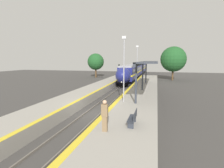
% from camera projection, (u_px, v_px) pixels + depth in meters
% --- Properties ---
extents(ground_plane, '(120.00, 120.00, 0.00)m').
position_uv_depth(ground_plane, '(94.00, 113.00, 16.50)').
color(ground_plane, '#423F3D').
extents(rail_left, '(0.08, 90.00, 0.15)m').
position_uv_depth(rail_left, '(87.00, 112.00, 16.67)').
color(rail_left, slate).
rests_on(rail_left, ground_plane).
extents(rail_right, '(0.08, 90.00, 0.15)m').
position_uv_depth(rail_right, '(101.00, 113.00, 16.32)').
color(rail_right, slate).
rests_on(rail_right, ground_plane).
extents(train, '(2.78, 43.38, 3.92)m').
position_uv_depth(train, '(136.00, 70.00, 49.45)').
color(train, black).
rests_on(train, ground_plane).
extents(platform_right, '(4.06, 64.00, 1.01)m').
position_uv_depth(platform_right, '(134.00, 111.00, 15.51)').
color(platform_right, '#9E998E').
rests_on(platform_right, ground_plane).
extents(platform_left, '(3.31, 64.00, 1.01)m').
position_uv_depth(platform_left, '(61.00, 106.00, 17.27)').
color(platform_left, '#9E998E').
rests_on(platform_left, ground_plane).
extents(platform_bench, '(0.44, 1.56, 0.89)m').
position_uv_depth(platform_bench, '(133.00, 118.00, 10.81)').
color(platform_bench, '#2D333D').
rests_on(platform_bench, platform_right).
extents(person_waiting, '(0.36, 0.24, 1.82)m').
position_uv_depth(person_waiting, '(105.00, 115.00, 9.82)').
color(person_waiting, '#7F6647').
rests_on(person_waiting, platform_right).
extents(railway_signal, '(0.28, 0.28, 4.09)m').
position_uv_depth(railway_signal, '(119.00, 72.00, 36.95)').
color(railway_signal, '#59595E').
rests_on(railway_signal, ground_plane).
extents(lamppost_near, '(0.36, 0.20, 6.22)m').
position_uv_depth(lamppost_near, '(124.00, 65.00, 16.55)').
color(lamppost_near, '#9E9EA3').
rests_on(lamppost_near, platform_right).
extents(lamppost_mid, '(0.36, 0.20, 6.22)m').
position_uv_depth(lamppost_mid, '(137.00, 63.00, 27.35)').
color(lamppost_mid, '#9E9EA3').
rests_on(lamppost_mid, platform_right).
extents(station_canopy, '(2.02, 18.15, 3.82)m').
position_uv_depth(station_canopy, '(147.00, 63.00, 22.92)').
color(station_canopy, '#333842').
rests_on(station_canopy, platform_right).
extents(background_tree_left, '(4.65, 4.65, 6.82)m').
position_uv_depth(background_tree_left, '(96.00, 62.00, 49.61)').
color(background_tree_left, brown).
rests_on(background_tree_left, ground_plane).
extents(background_tree_right, '(6.18, 6.18, 8.28)m').
position_uv_depth(background_tree_right, '(173.00, 59.00, 42.75)').
color(background_tree_right, brown).
rests_on(background_tree_right, ground_plane).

